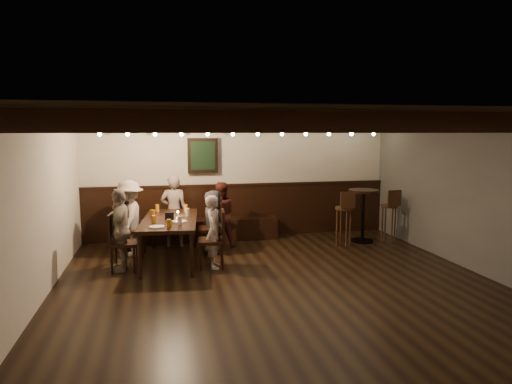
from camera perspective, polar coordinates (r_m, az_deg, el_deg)
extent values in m
plane|color=black|center=(6.67, 3.47, -12.08)|extent=(7.00, 7.00, 0.00)
plane|color=black|center=(6.28, 3.64, 9.01)|extent=(7.00, 7.00, 0.00)
plane|color=beige|center=(9.75, -2.00, 1.43)|extent=(6.50, 0.00, 6.50)
plane|color=#50504E|center=(7.88, 26.94, -0.84)|extent=(0.00, 7.00, 7.00)
plane|color=beige|center=(6.33, -26.13, -2.68)|extent=(0.00, 7.00, 7.00)
cube|color=black|center=(9.80, -1.94, -2.37)|extent=(6.50, 0.08, 1.10)
cube|color=black|center=(9.51, -6.42, -4.73)|extent=(3.00, 0.45, 0.45)
cube|color=black|center=(9.50, -6.68, 4.55)|extent=(0.62, 0.12, 0.72)
cube|color=black|center=(9.44, -6.64, 4.53)|extent=(0.50, 0.02, 0.58)
cube|color=black|center=(3.58, 16.47, 8.38)|extent=(6.50, 0.10, 0.16)
cube|color=black|center=(4.63, 9.55, 8.33)|extent=(6.50, 0.10, 0.16)
cube|color=black|center=(5.73, 5.23, 8.23)|extent=(6.50, 0.10, 0.16)
cube|color=black|center=(6.84, 2.31, 8.14)|extent=(6.50, 0.10, 0.16)
cube|color=black|center=(7.97, 0.21, 8.06)|extent=(6.50, 0.10, 0.16)
cube|color=black|center=(9.11, -1.36, 8.00)|extent=(6.50, 0.10, 0.16)
sphere|color=#FFE099|center=(8.99, -18.96, 6.84)|extent=(0.07, 0.07, 0.07)
sphere|color=#FFE099|center=(8.93, -10.10, 7.12)|extent=(0.07, 0.07, 0.07)
sphere|color=#FFE099|center=(9.09, -1.34, 7.24)|extent=(0.07, 0.07, 0.07)
sphere|color=#FFE099|center=(9.44, 6.95, 7.20)|extent=(0.07, 0.07, 0.07)
sphere|color=#FFE099|center=(9.97, 14.50, 7.04)|extent=(0.07, 0.07, 0.07)
cube|color=black|center=(8.00, -10.72, -3.49)|extent=(1.10, 2.09, 0.06)
cylinder|color=black|center=(7.21, -14.35, -7.90)|extent=(0.06, 0.06, 0.69)
cylinder|color=black|center=(9.03, -12.71, -4.72)|extent=(0.06, 0.06, 0.69)
cylinder|color=black|center=(7.14, -8.04, -7.88)|extent=(0.06, 0.06, 0.69)
cylinder|color=black|center=(8.98, -7.71, -4.68)|extent=(0.06, 0.06, 0.69)
cube|color=black|center=(8.57, -15.14, -4.67)|extent=(0.49, 0.49, 0.05)
cube|color=black|center=(8.55, -16.55, -2.89)|extent=(0.09, 0.45, 0.49)
cube|color=black|center=(7.71, -16.15, -6.21)|extent=(0.47, 0.47, 0.05)
cube|color=black|center=(7.69, -17.65, -4.31)|extent=(0.08, 0.43, 0.47)
cube|color=black|center=(8.47, -5.71, -4.63)|extent=(0.48, 0.48, 0.05)
cube|color=black|center=(8.42, -4.38, -2.83)|extent=(0.09, 0.44, 0.48)
cube|color=black|center=(7.59, -5.62, -6.09)|extent=(0.48, 0.48, 0.05)
cube|color=black|center=(7.54, -4.15, -4.11)|extent=(0.08, 0.44, 0.48)
imported|color=#242527|center=(9.01, -16.01, -3.18)|extent=(0.63, 0.44, 1.21)
imported|color=slate|center=(9.03, -10.23, -2.34)|extent=(0.55, 0.39, 1.41)
imported|color=#55221D|center=(8.88, -4.48, -2.85)|extent=(0.67, 0.54, 1.28)
imported|color=#A09187|center=(8.53, -15.53, -3.16)|extent=(0.60, 0.94, 1.39)
imported|color=gray|center=(7.67, -16.58, -4.58)|extent=(0.40, 0.81, 1.34)
imported|color=#2B2B2E|center=(8.45, -5.39, -3.75)|extent=(0.43, 0.61, 1.18)
imported|color=#B3A097|center=(7.56, -5.26, -4.96)|extent=(0.33, 0.47, 1.21)
cylinder|color=#BF7219|center=(8.69, -12.24, -1.98)|extent=(0.07, 0.07, 0.14)
cylinder|color=#BF7219|center=(8.61, -8.76, -1.99)|extent=(0.07, 0.07, 0.14)
cylinder|color=#BF7219|center=(8.11, -12.81, -2.68)|extent=(0.07, 0.07, 0.14)
cylinder|color=silver|center=(8.16, -8.54, -2.51)|extent=(0.07, 0.07, 0.14)
cylinder|color=#BF7219|center=(7.56, -12.66, -3.41)|extent=(0.07, 0.07, 0.14)
cylinder|color=silver|center=(7.43, -9.51, -3.53)|extent=(0.07, 0.07, 0.14)
cylinder|color=#BF7219|center=(7.19, -10.81, -3.92)|extent=(0.07, 0.07, 0.14)
cylinder|color=white|center=(7.32, -12.31, -4.26)|extent=(0.24, 0.24, 0.01)
cylinder|color=white|center=(7.69, -9.56, -3.63)|extent=(0.24, 0.24, 0.01)
cube|color=black|center=(7.93, -10.77, -2.92)|extent=(0.15, 0.10, 0.12)
cylinder|color=beige|center=(8.28, -9.75, -2.71)|extent=(0.05, 0.05, 0.05)
cylinder|color=black|center=(9.66, 13.12, -5.93)|extent=(0.44, 0.44, 0.04)
cylinder|color=black|center=(9.56, 13.21, -2.98)|extent=(0.07, 0.07, 1.01)
cylinder|color=black|center=(9.48, 13.30, 0.14)|extent=(0.61, 0.61, 0.05)
cylinder|color=#331C10|center=(9.13, 10.95, -1.99)|extent=(0.34, 0.34, 0.05)
cube|color=#331C10|center=(8.96, 11.40, -1.01)|extent=(0.30, 0.04, 0.32)
cylinder|color=#331C10|center=(9.61, 16.33, -1.69)|extent=(0.34, 0.34, 0.05)
cube|color=#331C10|center=(9.45, 16.92, -0.75)|extent=(0.30, 0.06, 0.32)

